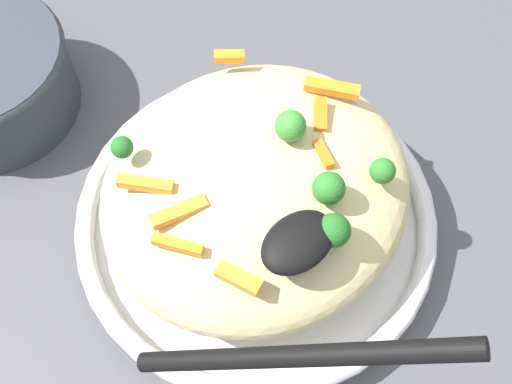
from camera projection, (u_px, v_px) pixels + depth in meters
ground_plane at (256, 230)px, 0.56m from camera, size 2.40×2.40×0.00m
serving_bowl at (256, 220)px, 0.55m from camera, size 0.31×0.31×0.04m
pasta_mound at (256, 189)px, 0.50m from camera, size 0.25×0.23×0.08m
carrot_piece_0 at (145, 184)px, 0.46m from camera, size 0.03×0.04×0.01m
carrot_piece_1 at (323, 154)px, 0.47m from camera, size 0.01×0.03×0.01m
carrot_piece_2 at (316, 111)px, 0.49m from camera, size 0.03×0.03×0.01m
carrot_piece_3 at (332, 88)px, 0.50m from camera, size 0.03×0.04×0.01m
carrot_piece_4 at (177, 245)px, 0.43m from camera, size 0.03×0.03×0.01m
carrot_piece_5 at (239, 278)px, 0.42m from camera, size 0.02×0.03×0.01m
carrot_piece_6 at (179, 212)px, 0.45m from camera, size 0.04×0.02×0.01m
carrot_piece_7 at (229, 57)px, 0.51m from camera, size 0.02×0.02×0.01m
broccoli_floret_0 at (383, 171)px, 0.45m from camera, size 0.02×0.02×0.02m
broccoli_floret_1 at (333, 231)px, 0.43m from camera, size 0.02×0.02×0.03m
broccoli_floret_2 at (122, 147)px, 0.46m from camera, size 0.02×0.02×0.02m
broccoli_floret_3 at (329, 188)px, 0.44m from camera, size 0.02×0.02×0.03m
broccoli_floret_4 at (291, 127)px, 0.46m from camera, size 0.02×0.02×0.03m
serving_spoon at (296, 284)px, 0.39m from camera, size 0.16×0.15×0.11m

